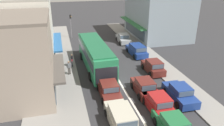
% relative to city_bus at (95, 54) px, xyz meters
% --- Properties ---
extents(ground_plane, '(140.00, 140.00, 0.00)m').
position_rel_city_bus_xyz_m(ground_plane, '(1.87, -4.86, -1.88)').
color(ground_plane, '#2D2D30').
extents(lane_centre_line, '(0.20, 28.00, 0.01)m').
position_rel_city_bus_xyz_m(lane_centre_line, '(1.87, -0.86, -1.88)').
color(lane_centre_line, silver).
rests_on(lane_centre_line, ground).
extents(sidewalk_left, '(5.20, 44.00, 0.14)m').
position_rel_city_bus_xyz_m(sidewalk_left, '(-4.93, 1.14, -1.81)').
color(sidewalk_left, gray).
rests_on(sidewalk_left, ground).
extents(kerb_right, '(2.80, 44.00, 0.12)m').
position_rel_city_bus_xyz_m(kerb_right, '(8.07, 1.14, -1.82)').
color(kerb_right, gray).
rests_on(kerb_right, ground).
extents(shopfront_corner_near, '(8.05, 7.34, 7.73)m').
position_rel_city_bus_xyz_m(shopfront_corner_near, '(-8.31, -4.88, 1.98)').
color(shopfront_corner_near, gray).
rests_on(shopfront_corner_near, ground).
extents(shopfront_mid_block, '(8.15, 8.84, 8.50)m').
position_rel_city_bus_xyz_m(shopfront_mid_block, '(-8.31, 3.61, 2.36)').
color(shopfront_mid_block, silver).
rests_on(shopfront_mid_block, ground).
extents(building_right_far, '(9.55, 12.07, 9.85)m').
position_rel_city_bus_xyz_m(building_right_far, '(13.35, 11.74, 3.04)').
color(building_right_far, '#84939E').
rests_on(building_right_far, ground).
extents(city_bus, '(2.99, 10.93, 3.23)m').
position_rel_city_bus_xyz_m(city_bus, '(0.00, 0.00, 0.00)').
color(city_bus, '#237A4C').
rests_on(city_bus, ground).
extents(wagon_adjacent_lane_lead, '(1.95, 4.51, 1.58)m').
position_rel_city_bus_xyz_m(wagon_adjacent_lane_lead, '(-0.00, -11.21, -1.14)').
color(wagon_adjacent_lane_lead, '#B7B29E').
rests_on(wagon_adjacent_lane_lead, ground).
extents(hatchback_behind_bus_near, '(1.82, 3.70, 1.54)m').
position_rel_city_bus_xyz_m(hatchback_behind_bus_near, '(3.63, -9.99, -1.17)').
color(hatchback_behind_bus_near, maroon).
rests_on(hatchback_behind_bus_near, ground).
extents(hatchback_queue_far_back, '(1.90, 3.75, 1.54)m').
position_rel_city_bus_xyz_m(hatchback_queue_far_back, '(3.52, -7.03, -1.17)').
color(hatchback_queue_far_back, '#561E19').
rests_on(hatchback_queue_far_back, ground).
extents(sedan_adjacent_lane_trail, '(1.97, 4.24, 1.47)m').
position_rel_city_bus_xyz_m(sedan_adjacent_lane_trail, '(3.44, -12.99, -1.22)').
color(sedan_adjacent_lane_trail, '#1E6638').
rests_on(sedan_adjacent_lane_trail, ground).
extents(sedan_behind_bus_mid, '(1.96, 4.23, 1.47)m').
position_rel_city_bus_xyz_m(sedan_behind_bus_mid, '(0.10, -6.71, -1.22)').
color(sedan_behind_bus_mid, '#561E19').
rests_on(sedan_behind_bus_mid, ground).
extents(parked_sedan_kerb_front, '(1.98, 4.24, 1.47)m').
position_rel_city_bus_xyz_m(parked_sedan_kerb_front, '(6.33, -8.90, -1.22)').
color(parked_sedan_kerb_front, navy).
rests_on(parked_sedan_kerb_front, ground).
extents(parked_hatchback_kerb_second, '(1.82, 3.70, 1.54)m').
position_rel_city_bus_xyz_m(parked_hatchback_kerb_second, '(6.38, -2.80, -1.17)').
color(parked_hatchback_kerb_second, '#561E19').
rests_on(parked_hatchback_kerb_second, ground).
extents(parked_wagon_kerb_third, '(2.06, 4.56, 1.58)m').
position_rel_city_bus_xyz_m(parked_wagon_kerb_third, '(6.49, 3.15, -1.14)').
color(parked_wagon_kerb_third, navy).
rests_on(parked_wagon_kerb_third, ground).
extents(parked_sedan_kerb_rear, '(1.99, 4.25, 1.47)m').
position_rel_city_bus_xyz_m(parked_sedan_kerb_rear, '(6.37, 9.41, -1.22)').
color(parked_sedan_kerb_rear, '#9EA3A8').
rests_on(parked_sedan_kerb_rear, ground).
extents(traffic_light_downstreet, '(0.33, 0.24, 4.20)m').
position_rel_city_bus_xyz_m(traffic_light_downstreet, '(-1.87, 14.03, 0.97)').
color(traffic_light_downstreet, gray).
rests_on(traffic_light_downstreet, ground).
extents(pedestrian_with_handbag_near, '(0.28, 0.66, 1.63)m').
position_rel_city_bus_xyz_m(pedestrian_with_handbag_near, '(-2.78, 0.96, -0.81)').
color(pedestrian_with_handbag_near, '#333338').
rests_on(pedestrian_with_handbag_near, sidewalk_left).
extents(pedestrian_browsing_midblock, '(0.52, 0.36, 1.63)m').
position_rel_city_bus_xyz_m(pedestrian_browsing_midblock, '(-3.28, -1.22, -0.81)').
color(pedestrian_browsing_midblock, '#4C4742').
rests_on(pedestrian_browsing_midblock, sidewalk_left).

